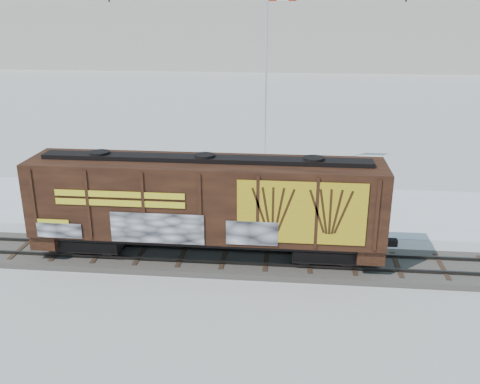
# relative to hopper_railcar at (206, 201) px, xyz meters

# --- Properties ---
(ground) EXTENTS (500.00, 500.00, 0.00)m
(ground) POSITION_rel_hopper_railcar_xyz_m (2.82, 0.01, -3.04)
(ground) COLOR white
(ground) RESTS_ON ground
(rail_track) EXTENTS (50.00, 3.40, 0.43)m
(rail_track) POSITION_rel_hopper_railcar_xyz_m (2.82, 0.01, -2.89)
(rail_track) COLOR #59544C
(rail_track) RESTS_ON ground
(parking_strip) EXTENTS (40.00, 8.00, 0.03)m
(parking_strip) POSITION_rel_hopper_railcar_xyz_m (2.82, 7.51, -3.03)
(parking_strip) COLOR white
(parking_strip) RESTS_ON ground
(hopper_railcar) EXTENTS (16.05, 3.06, 4.73)m
(hopper_railcar) POSITION_rel_hopper_railcar_xyz_m (0.00, 0.00, 0.00)
(hopper_railcar) COLOR black
(hopper_railcar) RESTS_ON rail_track
(flagpole) EXTENTS (2.30, 0.90, 12.96)m
(flagpole) POSITION_rel_hopper_railcar_xyz_m (2.06, 13.33, 1.86)
(flagpole) COLOR silver
(flagpole) RESTS_ON ground
(car_silver) EXTENTS (4.76, 2.85, 1.52)m
(car_silver) POSITION_rel_hopper_railcar_xyz_m (1.89, 6.50, -2.25)
(car_silver) COLOR silver
(car_silver) RESTS_ON parking_strip
(car_white) EXTENTS (4.90, 2.95, 1.53)m
(car_white) POSITION_rel_hopper_railcar_xyz_m (5.48, 7.28, -2.25)
(car_white) COLOR white
(car_white) RESTS_ON parking_strip
(car_dark) EXTENTS (4.73, 3.08, 1.27)m
(car_dark) POSITION_rel_hopper_railcar_xyz_m (4.73, 6.54, -2.37)
(car_dark) COLOR black
(car_dark) RESTS_ON parking_strip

